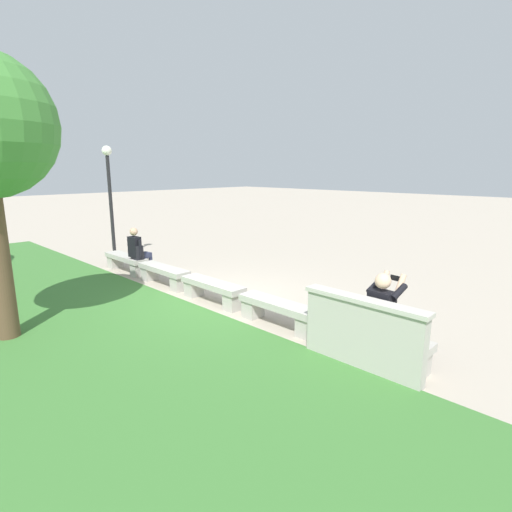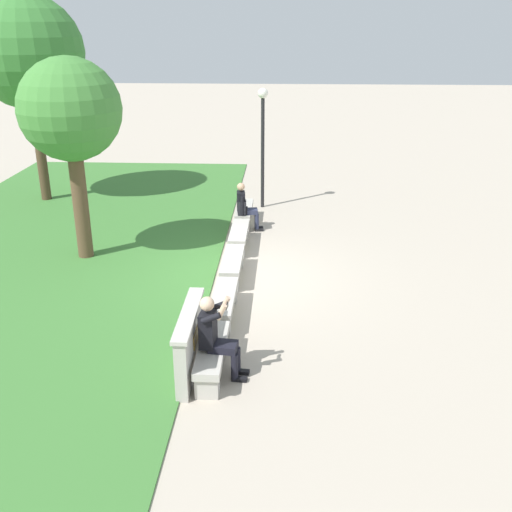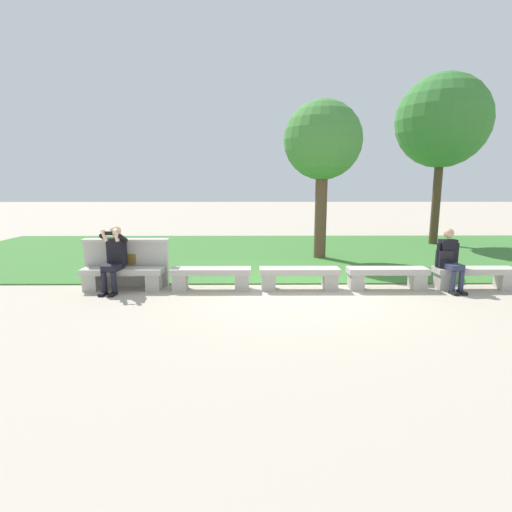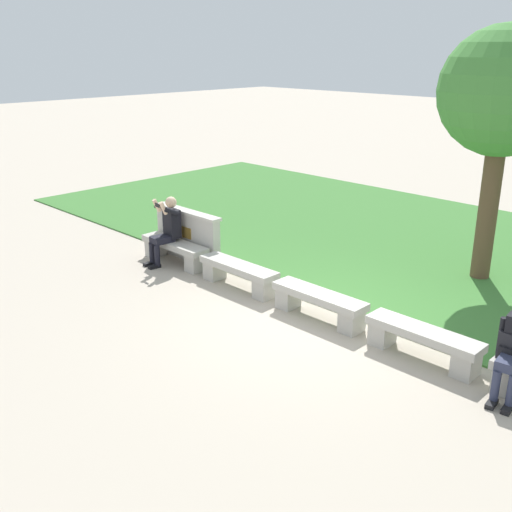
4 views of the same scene
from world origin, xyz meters
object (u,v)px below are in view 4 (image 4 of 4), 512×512
(bench_far, at_px, (423,340))
(bench_mid, at_px, (319,302))
(tree_left_background, at_px, (503,95))
(bench_main, at_px, (175,249))
(backpack, at_px, (511,346))
(person_photographer, at_px, (167,227))
(bench_near, at_px, (238,272))

(bench_far, bearing_deg, bench_mid, 180.00)
(bench_mid, bearing_deg, tree_left_background, 73.96)
(bench_mid, xyz_separation_m, tree_left_background, (1.00, 3.47, 2.99))
(bench_main, relative_size, backpack, 3.81)
(bench_main, distance_m, bench_mid, 3.62)
(bench_mid, distance_m, person_photographer, 3.76)
(bench_main, relative_size, bench_far, 1.00)
(bench_mid, relative_size, bench_far, 1.00)
(backpack, xyz_separation_m, tree_left_background, (-1.97, 3.47, 2.66))
(bench_near, height_order, person_photographer, person_photographer)
(tree_left_background, bearing_deg, bench_far, -76.83)
(bench_main, height_order, tree_left_background, tree_left_background)
(bench_mid, height_order, bench_far, same)
(bench_main, relative_size, person_photographer, 1.24)
(bench_main, relative_size, tree_left_background, 0.37)
(person_photographer, distance_m, backpack, 6.71)
(bench_main, bearing_deg, bench_mid, 0.00)
(bench_far, bearing_deg, tree_left_background, 103.17)
(bench_far, xyz_separation_m, person_photographer, (-5.55, -0.08, 0.45))
(bench_main, distance_m, person_photographer, 0.47)
(person_photographer, relative_size, backpack, 3.08)
(backpack, bearing_deg, bench_mid, -179.95)
(person_photographer, relative_size, tree_left_background, 0.30)
(bench_near, bearing_deg, bench_mid, 0.00)
(bench_mid, relative_size, backpack, 3.81)
(bench_mid, distance_m, backpack, 2.99)
(bench_main, relative_size, bench_mid, 1.00)
(backpack, bearing_deg, person_photographer, -179.32)
(bench_near, xyz_separation_m, person_photographer, (-1.93, -0.08, 0.45))
(bench_main, height_order, bench_near, same)
(bench_mid, xyz_separation_m, backpack, (2.97, 0.00, 0.34))
(person_photographer, bearing_deg, backpack, 0.68)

